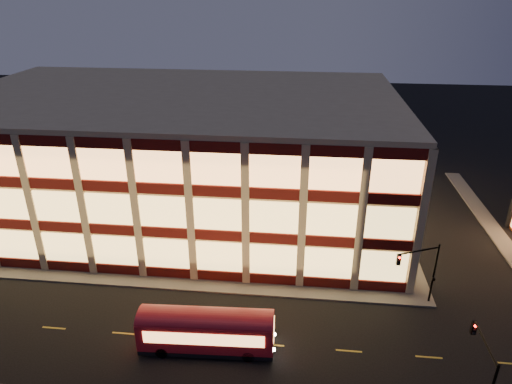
# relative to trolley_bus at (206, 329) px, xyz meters

# --- Properties ---
(ground) EXTENTS (200.00, 200.00, 0.00)m
(ground) POSITION_rel_trolley_bus_xyz_m (-5.05, 6.86, -1.93)
(ground) COLOR black
(ground) RESTS_ON ground
(sidewalk_office_south) EXTENTS (54.00, 2.00, 0.15)m
(sidewalk_office_south) POSITION_rel_trolley_bus_xyz_m (-8.05, 7.86, -1.85)
(sidewalk_office_south) COLOR #514F4C
(sidewalk_office_south) RESTS_ON ground
(sidewalk_office_east) EXTENTS (2.00, 30.00, 0.15)m
(sidewalk_office_east) POSITION_rel_trolley_bus_xyz_m (17.95, 23.86, -1.85)
(sidewalk_office_east) COLOR #514F4C
(sidewalk_office_east) RESTS_ON ground
(sidewalk_tower_west) EXTENTS (2.00, 30.00, 0.15)m
(sidewalk_tower_west) POSITION_rel_trolley_bus_xyz_m (28.95, 23.86, -1.85)
(sidewalk_tower_west) COLOR #514F4C
(sidewalk_tower_west) RESTS_ON ground
(office_building) EXTENTS (50.45, 30.45, 14.50)m
(office_building) POSITION_rel_trolley_bus_xyz_m (-7.96, 23.77, 5.32)
(office_building) COLOR tan
(office_building) RESTS_ON ground
(traffic_signal_far) EXTENTS (3.79, 1.87, 6.00)m
(traffic_signal_far) POSITION_rel_trolley_bus_xyz_m (17.16, 7.09, 2.19)
(traffic_signal_far) COLOR black
(traffic_signal_far) RESTS_ON ground
(traffic_signal_near) EXTENTS (0.32, 4.45, 6.00)m
(traffic_signal_near) POSITION_rel_trolley_bus_xyz_m (18.45, -4.17, 2.20)
(traffic_signal_near) COLOR black
(traffic_signal_near) RESTS_ON ground
(trolley_bus) EXTENTS (10.37, 3.10, 3.48)m
(trolley_bus) POSITION_rel_trolley_bus_xyz_m (0.00, 0.00, 0.00)
(trolley_bus) COLOR #9A0815
(trolley_bus) RESTS_ON ground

